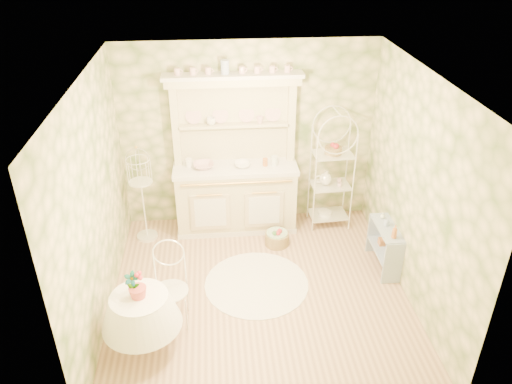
{
  "coord_description": "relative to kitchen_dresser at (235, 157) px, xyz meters",
  "views": [
    {
      "loc": [
        -0.48,
        -4.79,
        4.12
      ],
      "look_at": [
        0.0,
        0.5,
        1.15
      ],
      "focal_mm": 35.0,
      "sensor_mm": 36.0,
      "label": 1
    }
  ],
  "objects": [
    {
      "name": "bowl_floral",
      "position": [
        -0.44,
        -0.01,
        -0.13
      ],
      "size": [
        0.32,
        0.32,
        0.07
      ],
      "primitive_type": "imported",
      "rotation": [
        0.0,
        0.0,
        0.13
      ],
      "color": "white",
      "rests_on": "kitchen_dresser"
    },
    {
      "name": "floor_basket",
      "position": [
        0.54,
        -0.51,
        -1.04
      ],
      "size": [
        0.33,
        0.33,
        0.21
      ],
      "primitive_type": "cylinder",
      "rotation": [
        0.0,
        0.0,
        -0.03
      ],
      "color": "#977F50",
      "rests_on": "floor"
    },
    {
      "name": "wall_front",
      "position": [
        0.2,
        -3.32,
        0.21
      ],
      "size": [
        3.6,
        3.6,
        0.0
      ],
      "primitive_type": "plane",
      "color": "beige",
      "rests_on": "floor"
    },
    {
      "name": "bakers_rack",
      "position": [
        1.38,
        -0.02,
        -0.29
      ],
      "size": [
        0.55,
        0.41,
        1.7
      ],
      "primitive_type": "cube",
      "rotation": [
        0.0,
        0.0,
        0.06
      ],
      "color": "white",
      "rests_on": "floor"
    },
    {
      "name": "cup_right",
      "position": [
        0.36,
        0.16,
        0.47
      ],
      "size": [
        0.13,
        0.13,
        0.1
      ],
      "primitive_type": "imported",
      "rotation": [
        0.0,
        0.0,
        -0.34
      ],
      "color": "white",
      "rests_on": "kitchen_dresser"
    },
    {
      "name": "ceiling",
      "position": [
        0.2,
        -1.52,
        1.56
      ],
      "size": [
        3.6,
        3.6,
        0.0
      ],
      "primitive_type": "plane",
      "color": "white",
      "rests_on": "floor"
    },
    {
      "name": "potted_geranium",
      "position": [
        -1.16,
        -2.32,
        -0.29
      ],
      "size": [
        0.17,
        0.13,
        0.31
      ],
      "primitive_type": "imported",
      "rotation": [
        0.0,
        0.0,
        -0.14
      ],
      "color": "#3F7238",
      "rests_on": "round_table"
    },
    {
      "name": "side_shelf",
      "position": [
        1.88,
        -1.14,
        -0.82
      ],
      "size": [
        0.36,
        0.78,
        0.64
      ],
      "primitive_type": "cube",
      "rotation": [
        0.0,
        0.0,
        0.12
      ],
      "color": "#99ABC4",
      "rests_on": "floor"
    },
    {
      "name": "bottle_amber",
      "position": [
        1.88,
        -1.38,
        -0.46
      ],
      "size": [
        0.08,
        0.08,
        0.18
      ],
      "primitive_type": "imported",
      "rotation": [
        0.0,
        0.0,
        0.18
      ],
      "color": "#B6692D",
      "rests_on": "side_shelf"
    },
    {
      "name": "round_table",
      "position": [
        -1.12,
        -2.31,
        -0.79
      ],
      "size": [
        0.7,
        0.7,
        0.7
      ],
      "primitive_type": "cylinder",
      "rotation": [
        0.0,
        0.0,
        0.1
      ],
      "color": "white",
      "rests_on": "floor"
    },
    {
      "name": "lace_rug",
      "position": [
        0.18,
        -1.36,
        -1.14
      ],
      "size": [
        1.7,
        1.7,
        0.01
      ],
      "primitive_type": "cylinder",
      "rotation": [
        0.0,
        0.0,
        -0.35
      ],
      "color": "white",
      "rests_on": "floor"
    },
    {
      "name": "bowl_white",
      "position": [
        0.1,
        -0.03,
        -0.13
      ],
      "size": [
        0.3,
        0.3,
        0.07
      ],
      "primitive_type": "imported",
      "rotation": [
        0.0,
        0.0,
        -0.4
      ],
      "color": "white",
      "rests_on": "kitchen_dresser"
    },
    {
      "name": "cup_left",
      "position": [
        -0.31,
        0.16,
        0.47
      ],
      "size": [
        0.17,
        0.17,
        0.1
      ],
      "primitive_type": "imported",
      "rotation": [
        0.0,
        0.0,
        -0.37
      ],
      "color": "white",
      "rests_on": "kitchen_dresser"
    },
    {
      "name": "wall_back",
      "position": [
        0.2,
        0.28,
        0.21
      ],
      "size": [
        3.6,
        3.6,
        0.0
      ],
      "primitive_type": "plane",
      "color": "beige",
      "rests_on": "floor"
    },
    {
      "name": "bottle_blue",
      "position": [
        1.88,
        -1.09,
        -0.49
      ],
      "size": [
        0.07,
        0.07,
        0.12
      ],
      "primitive_type": "imported",
      "rotation": [
        0.0,
        0.0,
        0.29
      ],
      "color": "#A0B3D9",
      "rests_on": "side_shelf"
    },
    {
      "name": "bottle_glass",
      "position": [
        1.88,
        -0.92,
        -0.5
      ],
      "size": [
        0.08,
        0.08,
        0.09
      ],
      "primitive_type": "imported",
      "rotation": [
        0.0,
        0.0,
        0.36
      ],
      "color": "silver",
      "rests_on": "side_shelf"
    },
    {
      "name": "floor",
      "position": [
        0.2,
        -1.52,
        -1.15
      ],
      "size": [
        3.6,
        3.6,
        0.0
      ],
      "primitive_type": "plane",
      "color": "tan",
      "rests_on": "ground"
    },
    {
      "name": "birdcage_stand",
      "position": [
        -1.31,
        -0.17,
        -0.46
      ],
      "size": [
        0.36,
        0.36,
        1.38
      ],
      "primitive_type": "cube",
      "rotation": [
        0.0,
        0.0,
        -0.11
      ],
      "color": "white",
      "rests_on": "floor"
    },
    {
      "name": "wall_right",
      "position": [
        2.0,
        -1.52,
        0.21
      ],
      "size": [
        3.6,
        3.6,
        0.0
      ],
      "primitive_type": "plane",
      "color": "beige",
      "rests_on": "floor"
    },
    {
      "name": "cafe_chair",
      "position": [
        -0.84,
        -1.94,
        -0.7
      ],
      "size": [
        0.41,
        0.41,
        0.9
      ],
      "primitive_type": "cube",
      "rotation": [
        0.0,
        0.0,
        -0.0
      ],
      "color": "white",
      "rests_on": "floor"
    },
    {
      "name": "wall_left",
      "position": [
        -1.6,
        -1.52,
        0.21
      ],
      "size": [
        3.6,
        3.6,
        0.0
      ],
      "primitive_type": "plane",
      "color": "beige",
      "rests_on": "floor"
    },
    {
      "name": "kitchen_dresser",
      "position": [
        0.0,
        0.0,
        0.0
      ],
      "size": [
        1.87,
        0.61,
        2.29
      ],
      "primitive_type": "cube",
      "color": "beige",
      "rests_on": "floor"
    }
  ]
}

